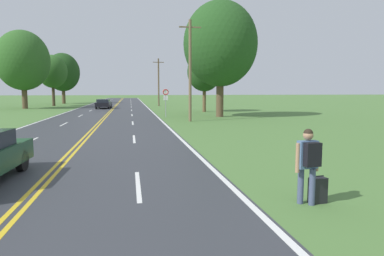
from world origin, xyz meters
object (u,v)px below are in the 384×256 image
tree_right_cluster (63,72)px  tree_far_back (204,72)px  traffic_sign (166,96)px  hitchhiker_person (308,159)px  tree_behind_sign (23,61)px  car_black_sedan_mid_near (104,103)px  tree_mid_treeline (52,72)px  tree_left_verge (220,44)px  suitcase (318,190)px

tree_right_cluster → tree_far_back: (21.67, -30.65, -1.35)m
traffic_sign → hitchhiker_person: bearing=-88.9°
tree_behind_sign → tree_far_back: (23.47, -11.55, -1.95)m
tree_behind_sign → car_black_sedan_mid_near: bearing=-8.2°
hitchhiker_person → car_black_sedan_mid_near: (-7.55, 43.53, -0.32)m
tree_mid_treeline → hitchhiker_person: bearing=-73.0°
hitchhiker_person → tree_mid_treeline: (-16.37, 53.46, 4.63)m
tree_far_back → tree_left_verge: bearing=-91.5°
hitchhiker_person → tree_far_back: (4.97, 33.55, 3.73)m
tree_far_back → suitcase: bearing=-98.0°
tree_behind_sign → tree_mid_treeline: tree_behind_sign is taller
tree_right_cluster → tree_far_back: size_ratio=1.38×
traffic_sign → tree_right_cluster: (-16.21, 38.34, 4.07)m
suitcase → tree_far_back: 34.10m
car_black_sedan_mid_near → suitcase: bearing=-167.1°
traffic_sign → tree_behind_sign: tree_behind_sign is taller
tree_right_cluster → suitcase: bearing=-75.2°
hitchhiker_person → tree_left_verge: tree_left_verge is taller
tree_mid_treeline → traffic_sign: bearing=-60.1°
car_black_sedan_mid_near → hitchhiker_person: bearing=-167.4°
tree_far_back → tree_behind_sign: bearing=153.8°
tree_mid_treeline → car_black_sedan_mid_near: (8.82, -9.93, -4.96)m
suitcase → tree_right_cluster: 66.60m
tree_mid_treeline → car_black_sedan_mid_near: 14.17m
hitchhiker_person → tree_behind_sign: size_ratio=0.16×
suitcase → tree_behind_sign: size_ratio=0.06×
tree_left_verge → tree_far_back: (0.21, 8.08, -2.19)m
tree_behind_sign → car_black_sedan_mid_near: size_ratio=2.34×
traffic_sign → tree_far_back: bearing=54.6°
hitchhiker_person → tree_left_verge: size_ratio=0.15×
tree_left_verge → car_black_sedan_mid_near: 22.73m
tree_right_cluster → tree_behind_sign: bearing=-95.4°
tree_behind_sign → tree_right_cluster: tree_behind_sign is taller
hitchhiker_person → tree_behind_sign: (-18.50, 45.10, 5.68)m
tree_left_verge → suitcase: bearing=-100.0°
hitchhiker_person → tree_far_back: tree_far_back is taller
hitchhiker_person → suitcase: hitchhiker_person is taller
traffic_sign → car_black_sedan_mid_near: bearing=111.8°
traffic_sign → tree_far_back: tree_far_back is taller
tree_behind_sign → car_black_sedan_mid_near: 12.59m
tree_left_verge → tree_right_cluster: tree_left_verge is taller
tree_right_cluster → hitchhiker_person: bearing=-75.4°
tree_far_back → traffic_sign: bearing=-125.4°
suitcase → car_black_sedan_mid_near: 44.16m
tree_left_verge → tree_right_cluster: size_ratio=1.12×
suitcase → traffic_sign: size_ratio=0.23×
suitcase → tree_mid_treeline: (-16.66, 53.39, 5.38)m
tree_behind_sign → suitcase: bearing=-67.3°
tree_behind_sign → tree_far_back: 26.23m
suitcase → tree_far_back: tree_far_back is taller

